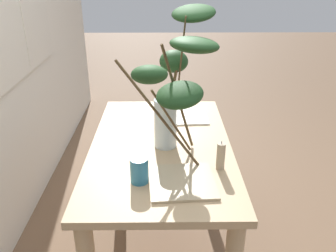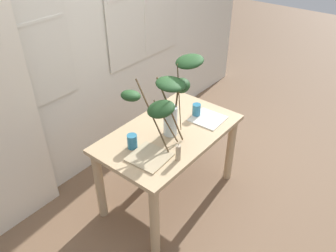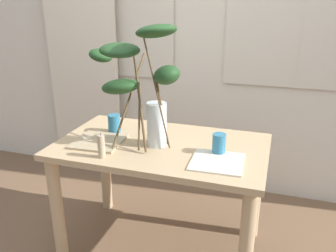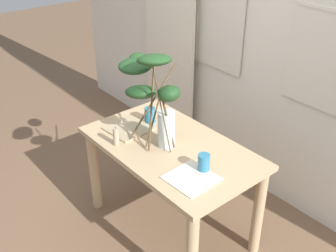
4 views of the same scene
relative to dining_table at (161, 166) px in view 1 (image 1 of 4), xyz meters
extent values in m
plane|color=brown|center=(0.00, 0.00, -0.58)|extent=(14.00, 14.00, 0.00)
cube|color=tan|center=(0.00, 0.00, 0.12)|extent=(1.21, 0.72, 0.04)
cylinder|color=tan|center=(0.55, -0.30, -0.24)|extent=(0.07, 0.07, 0.68)
cylinder|color=tan|center=(0.55, 0.30, -0.24)|extent=(0.07, 0.07, 0.68)
cylinder|color=silver|center=(-0.02, -0.02, 0.26)|extent=(0.11, 0.11, 0.25)
cylinder|color=silver|center=(-0.02, -0.02, 0.18)|extent=(0.10, 0.10, 0.08)
cylinder|color=brown|center=(0.01, -0.09, 0.46)|extent=(0.14, 0.06, 0.64)
ellipsoid|color=#1E421E|center=(0.03, -0.15, 0.78)|extent=(0.27, 0.27, 0.11)
cylinder|color=brown|center=(-0.20, 0.01, 0.38)|extent=(0.07, 0.37, 0.49)
ellipsoid|color=#1E421E|center=(-0.38, 0.03, 0.62)|extent=(0.17, 0.16, 0.10)
cylinder|color=brown|center=(-0.09, -0.08, 0.42)|extent=(0.14, 0.17, 0.54)
ellipsoid|color=#1E421E|center=(-0.17, -0.14, 0.69)|extent=(0.30, 0.30, 0.09)
cylinder|color=brown|center=(-0.11, -0.05, 0.31)|extent=(0.07, 0.20, 0.34)
ellipsoid|color=#1E421E|center=(-0.20, -0.08, 0.48)|extent=(0.27, 0.27, 0.14)
cylinder|color=brown|center=(0.02, -0.04, 0.35)|extent=(0.06, 0.09, 0.41)
ellipsoid|color=#1E421E|center=(0.06, -0.07, 0.56)|extent=(0.21, 0.19, 0.14)
cylinder|color=teal|center=(-0.34, 0.09, 0.19)|extent=(0.08, 0.08, 0.11)
cylinder|color=teal|center=(0.34, -0.03, 0.19)|extent=(0.07, 0.07, 0.11)
cube|color=tan|center=(-0.36, -0.09, 0.14)|extent=(0.29, 0.29, 0.01)
cube|color=silver|center=(0.36, -0.14, 0.14)|extent=(0.28, 0.28, 0.01)
cylinder|color=tan|center=(-0.24, -0.27, 0.20)|extent=(0.04, 0.04, 0.13)
cylinder|color=black|center=(-0.24, -0.27, 0.27)|extent=(0.00, 0.00, 0.01)
camera|label=1|loc=(-1.63, -0.02, 1.00)|focal=38.02mm
camera|label=2|loc=(-1.78, -1.42, 1.74)|focal=36.22mm
camera|label=3|loc=(0.62, -1.76, 0.93)|focal=37.18mm
camera|label=4|loc=(1.75, -1.48, 1.60)|focal=43.61mm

